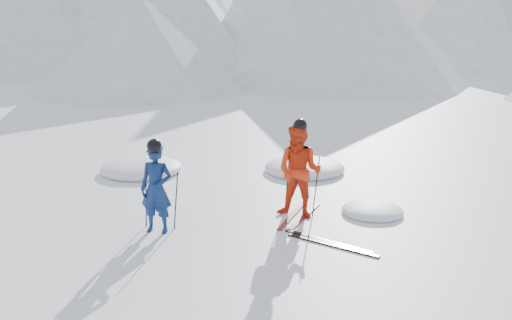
% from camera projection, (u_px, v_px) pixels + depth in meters
% --- Properties ---
extents(ground, '(160.00, 160.00, 0.00)m').
position_uv_depth(ground, '(322.00, 231.00, 9.76)').
color(ground, white).
rests_on(ground, ground).
extents(skier_blue, '(0.62, 0.44, 1.60)m').
position_uv_depth(skier_blue, '(156.00, 189.00, 9.55)').
color(skier_blue, navy).
rests_on(skier_blue, ground).
extents(skier_red, '(0.93, 0.75, 1.82)m').
position_uv_depth(skier_red, '(299.00, 171.00, 10.30)').
color(skier_red, red).
rests_on(skier_red, ground).
extents(pole_blue_left, '(0.11, 0.08, 1.06)m').
position_uv_depth(pole_blue_left, '(146.00, 199.00, 9.85)').
color(pole_blue_left, black).
rests_on(pole_blue_left, ground).
extents(pole_blue_right, '(0.11, 0.07, 1.06)m').
position_uv_depth(pole_blue_right, '(176.00, 201.00, 9.77)').
color(pole_blue_right, black).
rests_on(pole_blue_right, ground).
extents(pole_red_left, '(0.12, 0.10, 1.21)m').
position_uv_depth(pole_red_left, '(287.00, 182.00, 10.70)').
color(pole_red_left, black).
rests_on(pole_red_left, ground).
extents(pole_red_right, '(0.12, 0.09, 1.21)m').
position_uv_depth(pole_red_right, '(316.00, 186.00, 10.42)').
color(pole_red_right, black).
rests_on(pole_red_right, ground).
extents(ski_worn_left, '(0.15, 1.70, 0.03)m').
position_uv_depth(ski_worn_left, '(292.00, 215.00, 10.55)').
color(ski_worn_left, black).
rests_on(ski_worn_left, ground).
extents(ski_worn_right, '(0.27, 1.70, 0.03)m').
position_uv_depth(ski_worn_right, '(304.00, 217.00, 10.48)').
color(ski_worn_right, black).
rests_on(ski_worn_right, ground).
extents(ski_loose_a, '(1.64, 0.64, 0.03)m').
position_uv_depth(ski_loose_a, '(328.00, 241.00, 9.27)').
color(ski_loose_a, black).
rests_on(ski_loose_a, ground).
extents(ski_loose_b, '(1.65, 0.58, 0.03)m').
position_uv_depth(ski_loose_b, '(332.00, 245.00, 9.10)').
color(ski_loose_b, black).
rests_on(ski_loose_b, ground).
extents(snow_lumps, '(10.45, 5.92, 0.45)m').
position_uv_depth(snow_lumps, '(246.00, 178.00, 13.19)').
color(snow_lumps, white).
rests_on(snow_lumps, ground).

